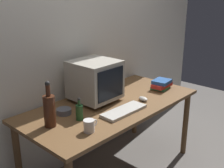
{
  "coord_description": "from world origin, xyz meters",
  "views": [
    {
      "loc": [
        -1.7,
        -1.57,
        1.68
      ],
      "look_at": [
        0.0,
        0.0,
        0.9
      ],
      "focal_mm": 45.01,
      "sensor_mm": 36.0,
      "label": 1
    }
  ],
  "objects_px": {
    "computer_mouse": "(143,99)",
    "cd_spindle": "(64,111)",
    "bottle_short": "(79,112)",
    "book_stack": "(161,84)",
    "crt_monitor": "(95,80)",
    "mug": "(89,126)",
    "bottle_tall": "(49,110)",
    "keyboard": "(124,111)"
  },
  "relations": [
    {
      "from": "bottle_tall",
      "to": "keyboard",
      "type": "bearing_deg",
      "value": -23.37
    },
    {
      "from": "cd_spindle",
      "to": "crt_monitor",
      "type": "bearing_deg",
      "value": 3.5
    },
    {
      "from": "bottle_tall",
      "to": "crt_monitor",
      "type": "bearing_deg",
      "value": 11.79
    },
    {
      "from": "bottle_short",
      "to": "cd_spindle",
      "type": "height_order",
      "value": "bottle_short"
    },
    {
      "from": "computer_mouse",
      "to": "bottle_short",
      "type": "bearing_deg",
      "value": -177.93
    },
    {
      "from": "book_stack",
      "to": "mug",
      "type": "distance_m",
      "value": 1.12
    },
    {
      "from": "bottle_tall",
      "to": "mug",
      "type": "distance_m",
      "value": 0.32
    },
    {
      "from": "computer_mouse",
      "to": "bottle_tall",
      "type": "relative_size",
      "value": 0.29
    },
    {
      "from": "keyboard",
      "to": "bottle_short",
      "type": "relative_size",
      "value": 2.29
    },
    {
      "from": "book_stack",
      "to": "mug",
      "type": "height_order",
      "value": "book_stack"
    },
    {
      "from": "mug",
      "to": "cd_spindle",
      "type": "bearing_deg",
      "value": 80.28
    },
    {
      "from": "book_stack",
      "to": "bottle_tall",
      "type": "bearing_deg",
      "value": 173.33
    },
    {
      "from": "crt_monitor",
      "to": "computer_mouse",
      "type": "xyz_separation_m",
      "value": [
        0.29,
        -0.32,
        -0.17
      ]
    },
    {
      "from": "bottle_short",
      "to": "book_stack",
      "type": "height_order",
      "value": "bottle_short"
    },
    {
      "from": "computer_mouse",
      "to": "keyboard",
      "type": "bearing_deg",
      "value": -160.35
    },
    {
      "from": "bottle_tall",
      "to": "book_stack",
      "type": "height_order",
      "value": "bottle_tall"
    },
    {
      "from": "bottle_tall",
      "to": "cd_spindle",
      "type": "relative_size",
      "value": 2.91
    },
    {
      "from": "crt_monitor",
      "to": "bottle_short",
      "type": "bearing_deg",
      "value": -151.14
    },
    {
      "from": "computer_mouse",
      "to": "cd_spindle",
      "type": "relative_size",
      "value": 0.83
    },
    {
      "from": "bottle_tall",
      "to": "bottle_short",
      "type": "bearing_deg",
      "value": -20.0
    },
    {
      "from": "crt_monitor",
      "to": "mug",
      "type": "xyz_separation_m",
      "value": [
        -0.44,
        -0.39,
        -0.15
      ]
    },
    {
      "from": "bottle_short",
      "to": "book_stack",
      "type": "bearing_deg",
      "value": -3.75
    },
    {
      "from": "computer_mouse",
      "to": "cd_spindle",
      "type": "distance_m",
      "value": 0.73
    },
    {
      "from": "cd_spindle",
      "to": "book_stack",
      "type": "bearing_deg",
      "value": -13.06
    },
    {
      "from": "bottle_short",
      "to": "computer_mouse",
      "type": "bearing_deg",
      "value": -10.89
    },
    {
      "from": "crt_monitor",
      "to": "bottle_tall",
      "type": "bearing_deg",
      "value": -168.21
    },
    {
      "from": "bottle_tall",
      "to": "mug",
      "type": "xyz_separation_m",
      "value": [
        0.14,
        -0.27,
        -0.09
      ]
    },
    {
      "from": "crt_monitor",
      "to": "book_stack",
      "type": "xyz_separation_m",
      "value": [
        0.68,
        -0.27,
        -0.14
      ]
    },
    {
      "from": "bottle_tall",
      "to": "mug",
      "type": "bearing_deg",
      "value": -63.38
    },
    {
      "from": "crt_monitor",
      "to": "keyboard",
      "type": "xyz_separation_m",
      "value": [
        -0.02,
        -0.36,
        -0.18
      ]
    },
    {
      "from": "computer_mouse",
      "to": "cd_spindle",
      "type": "xyz_separation_m",
      "value": [
        -0.67,
        0.3,
        0.0
      ]
    },
    {
      "from": "keyboard",
      "to": "computer_mouse",
      "type": "bearing_deg",
      "value": 7.74
    },
    {
      "from": "computer_mouse",
      "to": "book_stack",
      "type": "relative_size",
      "value": 0.43
    },
    {
      "from": "crt_monitor",
      "to": "mug",
      "type": "bearing_deg",
      "value": -138.04
    },
    {
      "from": "computer_mouse",
      "to": "book_stack",
      "type": "distance_m",
      "value": 0.39
    },
    {
      "from": "bottle_short",
      "to": "book_stack",
      "type": "relative_size",
      "value": 0.78
    },
    {
      "from": "crt_monitor",
      "to": "bottle_short",
      "type": "xyz_separation_m",
      "value": [
        -0.36,
        -0.2,
        -0.12
      ]
    },
    {
      "from": "mug",
      "to": "cd_spindle",
      "type": "relative_size",
      "value": 1.0
    },
    {
      "from": "keyboard",
      "to": "book_stack",
      "type": "bearing_deg",
      "value": 8.76
    },
    {
      "from": "computer_mouse",
      "to": "book_stack",
      "type": "height_order",
      "value": "book_stack"
    },
    {
      "from": "keyboard",
      "to": "mug",
      "type": "bearing_deg",
      "value": -174.36
    },
    {
      "from": "bottle_short",
      "to": "mug",
      "type": "height_order",
      "value": "bottle_short"
    }
  ]
}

